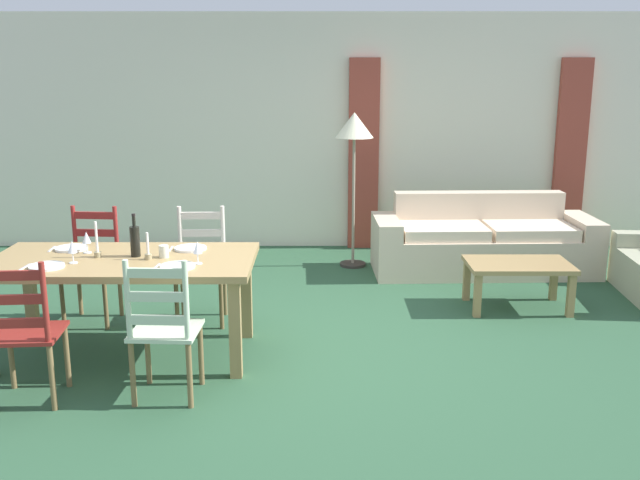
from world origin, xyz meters
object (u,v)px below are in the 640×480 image
wine_glass_near_right (200,248)px  wine_glass_far_left (89,238)px  dining_table (126,269)px  dining_chair_near_left (27,332)px  coffee_cup_primary (166,251)px  coffee_table (521,270)px  wine_glass_near_left (75,248)px  couch (485,244)px  dining_chair_far_left (95,265)px  standing_lamp (357,135)px  wine_bottle (138,240)px  dining_chair_far_right (204,265)px  dining_chair_near_right (166,329)px

wine_glass_near_right → wine_glass_far_left: same height
dining_table → dining_chair_near_left: bearing=-118.7°
wine_glass_near_right → wine_glass_far_left: size_ratio=1.00×
coffee_cup_primary → coffee_table: size_ratio=0.10×
wine_glass_near_left → couch: 4.24m
coffee_cup_primary → coffee_table: coffee_cup_primary is taller
dining_chair_far_left → wine_glass_near_right: (1.05, -0.93, 0.38)m
wine_glass_near_left → wine_glass_near_right: bearing=-1.0°
standing_lamp → dining_chair_far_left: bearing=-143.1°
dining_table → dining_chair_near_left: 0.90m
dining_chair_far_left → coffee_cup_primary: dining_chair_far_left is taller
dining_table → wine_glass_near_right: bearing=-15.0°
wine_glass_far_left → couch: 4.08m
couch → dining_chair_far_left: bearing=-157.3°
dining_table → couch: 3.90m
wine_glass_near_right → couch: (2.56, 2.44, -0.57)m
wine_glass_near_left → dining_chair_near_left: bearing=-100.5°
dining_chair_far_left → wine_glass_near_right: dining_chair_far_left is taller
dining_chair_far_left → wine_glass_near_right: bearing=-41.5°
dining_chair_far_left → couch: dining_chair_far_left is taller
coffee_table → wine_glass_far_left: bearing=-165.1°
wine_glass_near_right → coffee_table: bearing=25.2°
wine_bottle → wine_glass_near_right: size_ratio=1.96×
dining_chair_far_right → wine_glass_near_left: (-0.74, -0.91, 0.38)m
dining_chair_far_left → wine_bottle: 1.00m
dining_chair_near_left → coffee_cup_primary: (0.72, 0.79, 0.32)m
dining_table → wine_glass_far_left: bearing=153.6°
wine_glass_near_right → couch: wine_glass_near_right is taller
dining_chair_far_left → coffee_cup_primary: (0.78, -0.76, 0.32)m
dining_chair_near_right → coffee_cup_primary: size_ratio=10.67×
couch → coffee_table: 1.22m
wine_bottle → coffee_table: bearing=18.4°
wine_bottle → couch: bearing=36.4°
coffee_cup_primary → couch: coffee_cup_primary is taller
wine_glass_near_right → couch: size_ratio=0.07×
dining_chair_near_right → wine_glass_far_left: (-0.74, 0.86, 0.38)m
dining_chair_far_right → wine_bottle: bearing=-115.6°
dining_chair_far_right → standing_lamp: size_ratio=0.59×
dining_chair_far_left → couch: size_ratio=0.42×
dining_chair_near_right → standing_lamp: standing_lamp is taller
dining_chair_near_left → wine_bottle: size_ratio=3.04×
dining_chair_near_left → coffee_table: (3.60, 1.84, -0.12)m
dining_table → wine_glass_near_left: 0.39m
dining_chair_near_left → dining_chair_far_right: same height
dining_table → coffee_table: size_ratio=2.11×
dining_table → wine_bottle: wine_bottle is taller
dining_chair_near_left → standing_lamp: standing_lamp is taller
wine_glass_near_left → coffee_cup_primary: 0.63m
dining_chair_near_right → wine_glass_near_left: (-0.74, 0.58, 0.38)m
dining_table → wine_glass_near_right: (0.57, -0.15, 0.20)m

